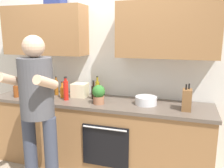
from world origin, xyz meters
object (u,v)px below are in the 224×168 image
at_px(bottle_water, 48,87).
at_px(mixing_bowl, 146,100).
at_px(grocery_bag_rice, 80,90).
at_px(knife_block, 187,100).
at_px(bottle_juice, 62,92).
at_px(bottle_hotsauce, 66,90).
at_px(bottle_vinegar, 16,91).
at_px(person_standing, 37,105).
at_px(bottle_soy, 94,92).
at_px(potted_herb, 99,94).
at_px(grocery_bag_produce, 34,85).
at_px(bottle_oil, 97,88).
at_px(bottle_syrup, 56,87).
at_px(cup_ceramic, 18,92).

xyz_separation_m(bottle_water, mixing_bowl, (1.38, -0.06, -0.06)).
bearing_deg(grocery_bag_rice, knife_block, -7.29).
height_order(bottle_juice, grocery_bag_rice, bottle_juice).
distance_m(bottle_water, bottle_hotsauce, 0.41).
bearing_deg(mixing_bowl, bottle_vinegar, -173.73).
distance_m(person_standing, grocery_bag_rice, 0.82).
height_order(bottle_vinegar, bottle_juice, bottle_juice).
bearing_deg(bottle_soy, bottle_hotsauce, -155.05).
distance_m(bottle_hotsauce, potted_herb, 0.46).
bearing_deg(grocery_bag_produce, bottle_juice, -11.90).
height_order(bottle_oil, grocery_bag_produce, bottle_oil).
bearing_deg(person_standing, knife_block, 23.70).
distance_m(bottle_soy, grocery_bag_produce, 0.94).
bearing_deg(bottle_water, person_standing, -64.61).
bearing_deg(bottle_water, bottle_syrup, 10.14).
distance_m(bottle_vinegar, potted_herb, 1.17).
height_order(cup_ceramic, mixing_bowl, mixing_bowl).
xyz_separation_m(bottle_syrup, bottle_hotsauce, (0.25, -0.19, 0.02)).
bearing_deg(mixing_bowl, bottle_oil, 164.51).
height_order(person_standing, potted_herb, person_standing).
bearing_deg(bottle_hotsauce, grocery_bag_rice, 62.93).
height_order(bottle_hotsauce, potted_herb, bottle_hotsauce).
bearing_deg(bottle_juice, cup_ceramic, -175.63).
bearing_deg(bottle_syrup, bottle_water, -169.86).
height_order(bottle_juice, knife_block, knife_block).
distance_m(bottle_water, grocery_bag_produce, 0.26).
distance_m(bottle_oil, bottle_hotsauce, 0.44).
height_order(bottle_vinegar, potted_herb, potted_herb).
relative_size(person_standing, bottle_hotsauce, 5.68).
bearing_deg(potted_herb, bottle_syrup, 162.32).
xyz_separation_m(bottle_hotsauce, grocery_bag_produce, (-0.62, 0.20, -0.01)).
height_order(bottle_soy, grocery_bag_rice, bottle_soy).
bearing_deg(grocery_bag_produce, knife_block, -4.77).
height_order(bottle_syrup, potted_herb, bottle_syrup).
relative_size(person_standing, bottle_juice, 7.92).
bearing_deg(mixing_bowl, person_standing, -143.87).
xyz_separation_m(person_standing, bottle_juice, (-0.11, 0.71, -0.04)).
bearing_deg(bottle_vinegar, bottle_soy, 12.41).
xyz_separation_m(bottle_syrup, potted_herb, (0.71, -0.23, 0.01)).
distance_m(cup_ceramic, potted_herb, 1.23).
bearing_deg(potted_herb, grocery_bag_produce, 167.96).
bearing_deg(mixing_bowl, bottle_juice, -178.77).
height_order(bottle_syrup, grocery_bag_rice, bottle_syrup).
xyz_separation_m(bottle_vinegar, bottle_juice, (0.60, 0.16, -0.01)).
relative_size(bottle_hotsauce, grocery_bag_produce, 1.27).
relative_size(bottle_juice, mixing_bowl, 0.84).
bearing_deg(potted_herb, bottle_water, 166.01).
xyz_separation_m(cup_ceramic, knife_block, (2.24, -0.01, 0.08)).
height_order(bottle_oil, bottle_hotsauce, bottle_hotsauce).
height_order(person_standing, cup_ceramic, person_standing).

